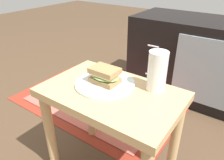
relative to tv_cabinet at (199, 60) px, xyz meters
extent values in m
cube|color=tan|center=(-0.11, -0.95, 0.15)|extent=(0.56, 0.36, 0.04)
cylinder|color=tan|center=(-0.35, -1.09, -0.08)|extent=(0.04, 0.04, 0.43)
cylinder|color=tan|center=(-0.35, -0.80, -0.08)|extent=(0.04, 0.04, 0.43)
cylinder|color=tan|center=(0.14, -0.80, -0.08)|extent=(0.04, 0.04, 0.43)
cube|color=black|center=(0.00, 0.00, 0.00)|extent=(0.96, 0.44, 0.58)
cube|color=#8C9EA8|center=(0.12, -0.22, 0.01)|extent=(0.44, 0.01, 0.44)
cylinder|color=silver|center=(-0.27, -0.23, 0.12)|extent=(0.08, 0.01, 0.01)
cylinder|color=silver|center=(-0.27, -0.23, -0.10)|extent=(0.08, 0.01, 0.01)
cube|color=maroon|center=(-0.54, -0.52, -0.29)|extent=(1.18, 0.73, 0.01)
cube|color=#BA5B4C|center=(-0.54, -0.52, -0.28)|extent=(0.96, 0.60, 0.00)
cylinder|color=silver|center=(-0.16, -0.92, 0.17)|extent=(0.25, 0.25, 0.01)
cube|color=#9E7A4C|center=(-0.16, -0.92, 0.19)|extent=(0.12, 0.09, 0.02)
ellipsoid|color=#8CB260|center=(-0.16, -0.92, 0.21)|extent=(0.13, 0.09, 0.02)
cube|color=beige|center=(-0.16, -0.92, 0.22)|extent=(0.11, 0.08, 0.01)
cube|color=#9E7A4C|center=(-0.16, -0.92, 0.23)|extent=(0.12, 0.08, 0.02)
cylinder|color=silver|center=(0.03, -0.84, 0.25)|extent=(0.08, 0.08, 0.16)
cylinder|color=#B26014|center=(0.03, -0.84, 0.24)|extent=(0.07, 0.07, 0.13)
cylinder|color=white|center=(0.03, -0.84, 0.31)|extent=(0.07, 0.07, 0.01)
camera|label=1|loc=(0.32, -1.55, 0.62)|focal=34.75mm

